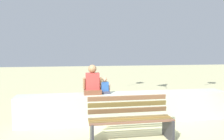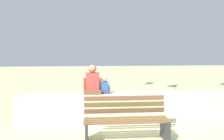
{
  "view_description": "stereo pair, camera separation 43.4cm",
  "coord_description": "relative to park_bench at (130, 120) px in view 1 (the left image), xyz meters",
  "views": [
    {
      "loc": [
        -1.23,
        -4.39,
        1.88
      ],
      "look_at": [
        -0.34,
        1.11,
        1.35
      ],
      "focal_mm": 35.65,
      "sensor_mm": 36.0,
      "label": 1
    },
    {
      "loc": [
        -0.8,
        -4.44,
        1.88
      ],
      "look_at": [
        -0.34,
        1.11,
        1.35
      ],
      "focal_mm": 35.65,
      "sensor_mm": 36.0,
      "label": 2
    }
  ],
  "objects": [
    {
      "name": "ground_plane",
      "position": [
        0.15,
        0.04,
        -0.42
      ],
      "size": [
        40.0,
        40.0,
        0.0
      ],
      "primitive_type": "plane",
      "color": "#C2BD8B"
    },
    {
      "name": "seawall_ledge",
      "position": [
        0.15,
        1.15,
        -0.05
      ],
      "size": [
        5.4,
        0.52,
        0.75
      ],
      "primitive_type": "cube",
      "color": "#B7C0AA",
      "rests_on": "ground"
    },
    {
      "name": "park_bench",
      "position": [
        0.0,
        0.0,
        0.0
      ],
      "size": [
        1.72,
        0.61,
        0.88
      ],
      "color": "brown",
      "rests_on": "ground"
    },
    {
      "name": "person_adult",
      "position": [
        -0.68,
        1.17,
        0.62
      ],
      "size": [
        0.48,
        0.35,
        0.74
      ],
      "color": "brown",
      "rests_on": "seawall_ledge"
    },
    {
      "name": "person_child",
      "position": [
        -0.37,
        1.17,
        0.49
      ],
      "size": [
        0.27,
        0.2,
        0.41
      ],
      "color": "#3B3D52",
      "rests_on": "seawall_ledge"
    }
  ]
}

